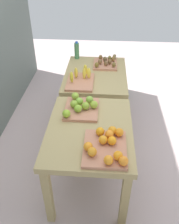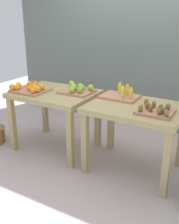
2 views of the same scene
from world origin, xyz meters
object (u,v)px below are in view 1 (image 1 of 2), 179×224
Objects in this scene: orange_bin at (106,146)px; apple_bin at (81,107)px; kiwi_bin at (106,63)px; display_table_left at (90,137)px; watermelon_pile at (110,84)px; display_table_right at (96,81)px; water_bottle at (77,51)px; banana_crate at (81,80)px.

orange_bin is 0.61m from apple_bin.
orange_bin is 1.26× the size of kiwi_bin.
display_table_left reaches higher than watermelon_pile.
water_bottle reaches higher than display_table_right.
kiwi_bin is at bearing -27.28° from display_table_right.
water_bottle is (1.57, 0.30, 0.24)m from display_table_left.
kiwi_bin is (0.51, -0.30, -0.00)m from banana_crate.
banana_crate is 1.41m from watermelon_pile.
display_table_right is at bearing -33.29° from banana_crate.
display_table_right is at bearing -146.70° from water_bottle.
orange_bin is at bearing -163.70° from banana_crate.
display_table_right is 1.07m from watermelon_pile.
display_table_left is 1.12m from display_table_right.
orange_bin is (-0.27, -0.16, 0.16)m from display_table_left.
apple_bin is 0.97× the size of banana_crate.
display_table_left is 0.89m from banana_crate.
watermelon_pile is at bearing -49.64° from water_bottle.
kiwi_bin reaches higher than display_table_left.
watermelon_pile is at bearing -14.00° from display_table_right.
banana_crate reaches higher than display_table_left.
orange_bin is at bearing 178.39° from watermelon_pile.
orange_bin is 0.71× the size of watermelon_pile.
water_bottle reaches higher than banana_crate.
display_table_right is 2.36× the size of banana_crate.
water_bottle reaches higher than kiwi_bin.
apple_bin is 1.31m from water_bottle.
apple_bin is at bearing -173.81° from banana_crate.
banana_crate is 1.21× the size of kiwi_bin.
banana_crate is (1.13, 0.33, -0.00)m from orange_bin.
display_table_left is 2.86× the size of kiwi_bin.
watermelon_pile is (2.01, -0.22, -0.54)m from display_table_left.
water_bottle is at bearing 130.36° from watermelon_pile.
display_table_left is at bearing 173.69° from watermelon_pile.
display_table_left is at bearing 174.68° from kiwi_bin.
display_table_left is 4.17× the size of water_bottle.
banana_crate is (0.86, 0.17, 0.16)m from display_table_left.
water_bottle is at bearing 33.30° from display_table_right.
kiwi_bin reaches higher than watermelon_pile.
water_bottle is (0.71, 0.12, 0.08)m from banana_crate.
watermelon_pile is (2.28, -0.06, -0.71)m from orange_bin.
apple_bin reaches higher than display_table_right.
orange_bin is 1.18m from banana_crate.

